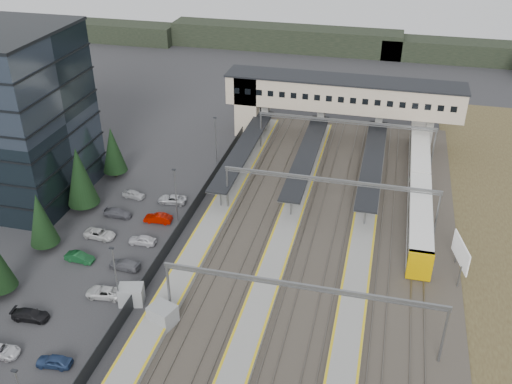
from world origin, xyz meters
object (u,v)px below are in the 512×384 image
(train, at_px, (419,185))
(relay_cabin_near, at_px, (131,295))
(billboard, at_px, (461,253))
(relay_cabin_far, at_px, (163,316))
(footbridge, at_px, (326,96))

(train, bearing_deg, relay_cabin_near, -134.64)
(train, xyz_separation_m, billboard, (4.50, -17.66, 1.09))
(relay_cabin_near, xyz_separation_m, train, (31.03, 31.42, 0.97))
(relay_cabin_far, distance_m, billboard, 34.85)
(relay_cabin_near, height_order, relay_cabin_far, relay_cabin_far)
(footbridge, bearing_deg, relay_cabin_far, -101.00)
(relay_cabin_far, distance_m, footbridge, 52.83)
(relay_cabin_near, height_order, train, train)
(train, relative_size, billboard, 7.29)
(relay_cabin_near, relative_size, billboard, 0.56)
(billboard, bearing_deg, footbridge, 120.54)
(relay_cabin_near, distance_m, train, 44.17)
(relay_cabin_near, bearing_deg, relay_cabin_far, -27.18)
(relay_cabin_near, xyz_separation_m, billboard, (35.53, 13.76, 2.07))
(relay_cabin_near, bearing_deg, footbridge, 73.27)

